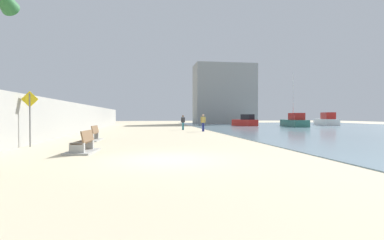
{
  "coord_description": "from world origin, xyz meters",
  "views": [
    {
      "loc": [
        -0.64,
        -10.6,
        1.63
      ],
      "look_at": [
        2.82,
        11.81,
        1.28
      ],
      "focal_mm": 26.97,
      "sensor_mm": 36.0,
      "label": 1
    }
  ],
  "objects_px": {
    "boat_nearest": "(245,121)",
    "person_walking": "(183,121)",
    "pedestrian_sign": "(30,112)",
    "boat_far_right": "(294,121)",
    "person_standing": "(203,121)",
    "boat_distant": "(326,120)",
    "bench_near": "(83,147)",
    "bench_far": "(92,137)"
  },
  "relations": [
    {
      "from": "boat_nearest",
      "to": "person_walking",
      "type": "bearing_deg",
      "value": -136.02
    },
    {
      "from": "pedestrian_sign",
      "to": "boat_far_right",
      "type": "bearing_deg",
      "value": 40.31
    },
    {
      "from": "person_walking",
      "to": "person_standing",
      "type": "relative_size",
      "value": 0.95
    },
    {
      "from": "person_walking",
      "to": "boat_distant",
      "type": "bearing_deg",
      "value": 24.44
    },
    {
      "from": "boat_far_right",
      "to": "boat_nearest",
      "type": "height_order",
      "value": "boat_far_right"
    },
    {
      "from": "person_standing",
      "to": "boat_distant",
      "type": "distance_m",
      "value": 27.99
    },
    {
      "from": "pedestrian_sign",
      "to": "person_standing",
      "type": "bearing_deg",
      "value": 47.79
    },
    {
      "from": "person_walking",
      "to": "pedestrian_sign",
      "type": "xyz_separation_m",
      "value": [
        -10.0,
        -16.21,
        0.82
      ]
    },
    {
      "from": "person_walking",
      "to": "boat_nearest",
      "type": "xyz_separation_m",
      "value": [
        11.05,
        10.66,
        -0.27
      ]
    },
    {
      "from": "bench_near",
      "to": "boat_far_right",
      "type": "bearing_deg",
      "value": 47.21
    },
    {
      "from": "bench_far",
      "to": "pedestrian_sign",
      "type": "distance_m",
      "value": 4.43
    },
    {
      "from": "person_walking",
      "to": "boat_distant",
      "type": "relative_size",
      "value": 0.21
    },
    {
      "from": "bench_near",
      "to": "person_walking",
      "type": "height_order",
      "value": "person_walking"
    },
    {
      "from": "person_walking",
      "to": "boat_distant",
      "type": "distance_m",
      "value": 27.87
    },
    {
      "from": "boat_far_right",
      "to": "person_standing",
      "type": "bearing_deg",
      "value": -146.69
    },
    {
      "from": "bench_far",
      "to": "pedestrian_sign",
      "type": "xyz_separation_m",
      "value": [
        -2.48,
        -3.32,
        1.57
      ]
    },
    {
      "from": "bench_far",
      "to": "boat_distant",
      "type": "height_order",
      "value": "boat_distant"
    },
    {
      "from": "bench_near",
      "to": "bench_far",
      "type": "height_order",
      "value": "same"
    },
    {
      "from": "person_walking",
      "to": "person_standing",
      "type": "height_order",
      "value": "person_standing"
    },
    {
      "from": "bench_far",
      "to": "person_standing",
      "type": "bearing_deg",
      "value": 46.11
    },
    {
      "from": "boat_nearest",
      "to": "person_standing",
      "type": "bearing_deg",
      "value": -123.81
    },
    {
      "from": "bench_near",
      "to": "person_standing",
      "type": "xyz_separation_m",
      "value": [
        8.44,
        15.68,
        0.81
      ]
    },
    {
      "from": "bench_near",
      "to": "bench_far",
      "type": "relative_size",
      "value": 1.01
    },
    {
      "from": "pedestrian_sign",
      "to": "person_walking",
      "type": "bearing_deg",
      "value": 58.33
    },
    {
      "from": "boat_far_right",
      "to": "pedestrian_sign",
      "type": "relative_size",
      "value": 2.73
    },
    {
      "from": "person_standing",
      "to": "boat_far_right",
      "type": "xyz_separation_m",
      "value": [
        15.5,
        10.18,
        -0.27
      ]
    },
    {
      "from": "person_standing",
      "to": "boat_nearest",
      "type": "distance_m",
      "value": 16.87
    },
    {
      "from": "boat_far_right",
      "to": "boat_nearest",
      "type": "distance_m",
      "value": 7.22
    },
    {
      "from": "person_walking",
      "to": "boat_nearest",
      "type": "height_order",
      "value": "boat_nearest"
    },
    {
      "from": "boat_far_right",
      "to": "bench_far",
      "type": "bearing_deg",
      "value": -141.37
    },
    {
      "from": "pedestrian_sign",
      "to": "bench_far",
      "type": "bearing_deg",
      "value": 53.19
    },
    {
      "from": "bench_near",
      "to": "pedestrian_sign",
      "type": "bearing_deg",
      "value": 138.83
    },
    {
      "from": "person_walking",
      "to": "boat_distant",
      "type": "xyz_separation_m",
      "value": [
        25.37,
        11.53,
        -0.17
      ]
    },
    {
      "from": "boat_distant",
      "to": "pedestrian_sign",
      "type": "bearing_deg",
      "value": -141.89
    },
    {
      "from": "boat_far_right",
      "to": "pedestrian_sign",
      "type": "height_order",
      "value": "boat_far_right"
    },
    {
      "from": "bench_far",
      "to": "boat_distant",
      "type": "bearing_deg",
      "value": 36.6
    },
    {
      "from": "bench_near",
      "to": "person_walking",
      "type": "bearing_deg",
      "value": 70.4
    },
    {
      "from": "bench_far",
      "to": "boat_distant",
      "type": "distance_m",
      "value": 40.97
    },
    {
      "from": "bench_far",
      "to": "person_standing",
      "type": "height_order",
      "value": "person_standing"
    },
    {
      "from": "boat_nearest",
      "to": "pedestrian_sign",
      "type": "bearing_deg",
      "value": -128.07
    },
    {
      "from": "person_standing",
      "to": "boat_distant",
      "type": "bearing_deg",
      "value": 32.12
    },
    {
      "from": "boat_distant",
      "to": "pedestrian_sign",
      "type": "height_order",
      "value": "pedestrian_sign"
    }
  ]
}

